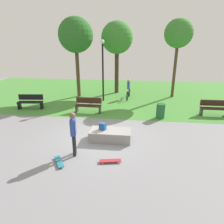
{
  "coord_description": "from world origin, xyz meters",
  "views": [
    {
      "loc": [
        1.56,
        -8.09,
        4.28
      ],
      "look_at": [
        0.55,
        0.56,
        1.11
      ],
      "focal_mm": 31.95,
      "sensor_mm": 36.0,
      "label": 1
    }
  ],
  "objects_px": {
    "tree_leaning_ash": "(117,38)",
    "cyclist_on_bicycle": "(128,90)",
    "park_bench_by_oak": "(214,108)",
    "tree_young_birch": "(76,36)",
    "tree_broad_elm": "(178,34)",
    "trash_bin": "(161,111)",
    "skater_performing_trick": "(73,131)",
    "concrete_ledge": "(110,135)",
    "skateboard_spare": "(110,161)",
    "park_bench_center_lawn": "(30,101)",
    "lamp_post": "(103,65)",
    "skateboard_by_ledge": "(59,161)",
    "backpack_on_ledge": "(103,126)",
    "park_bench_far_right": "(88,105)"
  },
  "relations": [
    {
      "from": "skater_performing_trick",
      "to": "tree_leaning_ash",
      "type": "xyz_separation_m",
      "value": [
        0.7,
        9.96,
        3.32
      ]
    },
    {
      "from": "park_bench_center_lawn",
      "to": "skater_performing_trick",
      "type": "bearing_deg",
      "value": -48.81
    },
    {
      "from": "concrete_ledge",
      "to": "lamp_post",
      "type": "xyz_separation_m",
      "value": [
        -1.29,
        6.07,
        2.37
      ]
    },
    {
      "from": "backpack_on_ledge",
      "to": "skateboard_by_ledge",
      "type": "xyz_separation_m",
      "value": [
        -1.3,
        -2.06,
        -0.56
      ]
    },
    {
      "from": "tree_broad_elm",
      "to": "park_bench_center_lawn",
      "type": "bearing_deg",
      "value": -157.64
    },
    {
      "from": "park_bench_by_oak",
      "to": "tree_young_birch",
      "type": "relative_size",
      "value": 0.27
    },
    {
      "from": "skater_performing_trick",
      "to": "trash_bin",
      "type": "distance_m",
      "value": 5.81
    },
    {
      "from": "tree_broad_elm",
      "to": "trash_bin",
      "type": "xyz_separation_m",
      "value": [
        -1.44,
        -4.76,
        -4.22
      ]
    },
    {
      "from": "skateboard_by_ledge",
      "to": "lamp_post",
      "type": "xyz_separation_m",
      "value": [
        0.37,
        8.09,
        2.54
      ]
    },
    {
      "from": "park_bench_center_lawn",
      "to": "lamp_post",
      "type": "height_order",
      "value": "lamp_post"
    },
    {
      "from": "cyclist_on_bicycle",
      "to": "skater_performing_trick",
      "type": "bearing_deg",
      "value": -102.05
    },
    {
      "from": "skateboard_by_ledge",
      "to": "tree_broad_elm",
      "type": "distance_m",
      "value": 12.17
    },
    {
      "from": "skateboard_by_ledge",
      "to": "trash_bin",
      "type": "distance_m",
      "value": 6.54
    },
    {
      "from": "trash_bin",
      "to": "skater_performing_trick",
      "type": "bearing_deg",
      "value": -130.77
    },
    {
      "from": "skateboard_spare",
      "to": "tree_broad_elm",
      "type": "relative_size",
      "value": 0.14
    },
    {
      "from": "cyclist_on_bicycle",
      "to": "skateboard_spare",
      "type": "bearing_deg",
      "value": -92.09
    },
    {
      "from": "concrete_ledge",
      "to": "tree_young_birch",
      "type": "height_order",
      "value": "tree_young_birch"
    },
    {
      "from": "skateboard_by_ledge",
      "to": "tree_young_birch",
      "type": "distance_m",
      "value": 10.28
    },
    {
      "from": "concrete_ledge",
      "to": "park_bench_by_oak",
      "type": "xyz_separation_m",
      "value": [
        5.75,
        3.82,
        0.25
      ]
    },
    {
      "from": "skater_performing_trick",
      "to": "skateboard_spare",
      "type": "xyz_separation_m",
      "value": [
        1.45,
        -0.37,
        -0.98
      ]
    },
    {
      "from": "skateboard_spare",
      "to": "park_bench_center_lawn",
      "type": "relative_size",
      "value": 0.5
    },
    {
      "from": "concrete_ledge",
      "to": "tree_leaning_ash",
      "type": "distance_m",
      "value": 9.53
    },
    {
      "from": "skateboard_by_ledge",
      "to": "tree_broad_elm",
      "type": "bearing_deg",
      "value": 60.12
    },
    {
      "from": "trash_bin",
      "to": "backpack_on_ledge",
      "type": "bearing_deg",
      "value": -134.3
    },
    {
      "from": "backpack_on_ledge",
      "to": "tree_young_birch",
      "type": "bearing_deg",
      "value": -45.87
    },
    {
      "from": "tree_leaning_ash",
      "to": "cyclist_on_bicycle",
      "type": "bearing_deg",
      "value": -57.37
    },
    {
      "from": "tree_broad_elm",
      "to": "park_bench_by_oak",
      "type": "bearing_deg",
      "value": -65.57
    },
    {
      "from": "park_bench_by_oak",
      "to": "park_bench_center_lawn",
      "type": "relative_size",
      "value": 0.98
    },
    {
      "from": "skater_performing_trick",
      "to": "park_bench_far_right",
      "type": "height_order",
      "value": "skater_performing_trick"
    },
    {
      "from": "park_bench_far_right",
      "to": "tree_broad_elm",
      "type": "distance_m",
      "value": 8.3
    },
    {
      "from": "park_bench_by_oak",
      "to": "trash_bin",
      "type": "xyz_separation_m",
      "value": [
        -3.22,
        -0.82,
        -0.05
      ]
    },
    {
      "from": "skater_performing_trick",
      "to": "skateboard_by_ledge",
      "type": "height_order",
      "value": "skater_performing_trick"
    },
    {
      "from": "backpack_on_ledge",
      "to": "park_bench_center_lawn",
      "type": "height_order",
      "value": "park_bench_center_lawn"
    },
    {
      "from": "skater_performing_trick",
      "to": "park_bench_by_oak",
      "type": "height_order",
      "value": "skater_performing_trick"
    },
    {
      "from": "skater_performing_trick",
      "to": "trash_bin",
      "type": "bearing_deg",
      "value": 49.23
    },
    {
      "from": "concrete_ledge",
      "to": "skateboard_spare",
      "type": "relative_size",
      "value": 2.21
    },
    {
      "from": "tree_leaning_ash",
      "to": "lamp_post",
      "type": "xyz_separation_m",
      "value": [
        -0.75,
        -2.51,
        -1.76
      ]
    },
    {
      "from": "skater_performing_trick",
      "to": "tree_leaning_ash",
      "type": "relative_size",
      "value": 0.31
    },
    {
      "from": "lamp_post",
      "to": "skateboard_by_ledge",
      "type": "bearing_deg",
      "value": -92.59
    },
    {
      "from": "skater_performing_trick",
      "to": "park_bench_by_oak",
      "type": "distance_m",
      "value": 8.73
    },
    {
      "from": "tree_young_birch",
      "to": "tree_leaning_ash",
      "type": "height_order",
      "value": "tree_young_birch"
    },
    {
      "from": "tree_broad_elm",
      "to": "skateboard_spare",
      "type": "bearing_deg",
      "value": -111.54
    },
    {
      "from": "concrete_ledge",
      "to": "cyclist_on_bicycle",
      "type": "xyz_separation_m",
      "value": [
        0.53,
        6.91,
        0.4
      ]
    },
    {
      "from": "park_bench_by_oak",
      "to": "lamp_post",
      "type": "xyz_separation_m",
      "value": [
        -7.04,
        2.25,
        2.12
      ]
    },
    {
      "from": "tree_young_birch",
      "to": "cyclist_on_bicycle",
      "type": "bearing_deg",
      "value": -2.14
    },
    {
      "from": "park_bench_center_lawn",
      "to": "lamp_post",
      "type": "relative_size",
      "value": 0.38
    },
    {
      "from": "skater_performing_trick",
      "to": "park_bench_far_right",
      "type": "distance_m",
      "value": 4.92
    },
    {
      "from": "lamp_post",
      "to": "backpack_on_ledge",
      "type": "bearing_deg",
      "value": -81.2
    },
    {
      "from": "park_bench_by_oak",
      "to": "tree_young_birch",
      "type": "bearing_deg",
      "value": 160.53
    },
    {
      "from": "skater_performing_trick",
      "to": "tree_broad_elm",
      "type": "xyz_separation_m",
      "value": [
        5.21,
        9.13,
        3.6
      ]
    }
  ]
}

